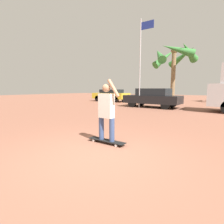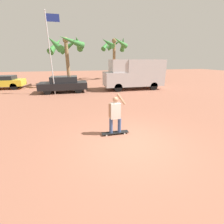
# 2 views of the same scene
# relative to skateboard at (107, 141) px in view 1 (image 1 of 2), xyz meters

# --- Properties ---
(ground_plane) EXTENTS (80.00, 80.00, 0.00)m
(ground_plane) POSITION_rel_skateboard_xyz_m (0.38, -0.86, -0.07)
(ground_plane) COLOR #935B47
(skateboard) EXTENTS (1.13, 0.24, 0.08)m
(skateboard) POSITION_rel_skateboard_xyz_m (0.00, 0.00, 0.00)
(skateboard) COLOR black
(skateboard) RESTS_ON ground_plane
(person_skateboarder) EXTENTS (0.69, 0.22, 1.65)m
(person_skateboarder) POSITION_rel_skateboard_xyz_m (-0.00, -0.00, 0.87)
(person_skateboarder) COLOR #384C7A
(person_skateboarder) RESTS_ON skateboard
(parked_car_black) EXTENTS (4.35, 1.86, 1.49)m
(parked_car_black) POSITION_rel_skateboard_xyz_m (-2.62, 9.45, 0.72)
(parked_car_black) COLOR black
(parked_car_black) RESTS_ON ground_plane
(parked_car_yellow) EXTENTS (4.15, 1.88, 1.38)m
(parked_car_yellow) POSITION_rel_skateboard_xyz_m (-9.05, 12.71, 0.68)
(parked_car_yellow) COLOR black
(parked_car_yellow) RESTS_ON ground_plane
(palm_tree_center_background) EXTENTS (4.27, 4.23, 5.62)m
(palm_tree_center_background) POSITION_rel_skateboard_xyz_m (-2.24, 13.34, 4.39)
(palm_tree_center_background) COLOR #8E704C
(palm_tree_center_background) RESTS_ON ground_plane
(flagpole) EXTENTS (1.08, 0.12, 6.57)m
(flagpole) POSITION_rel_skateboard_xyz_m (-3.29, 8.64, 3.71)
(flagpole) COLOR #B7B7BC
(flagpole) RESTS_ON ground_plane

